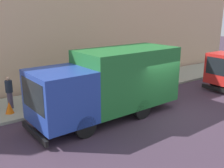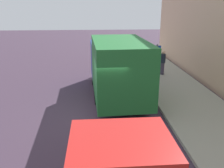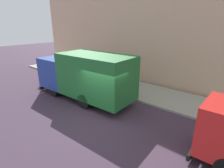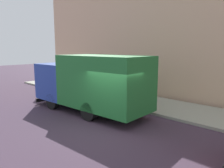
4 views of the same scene
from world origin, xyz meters
The scene contains 8 objects.
ground centered at (0.00, 0.00, 0.00)m, with size 80.00×80.00×0.00m, color #3F2E3F.
sidewalk centered at (4.75, 0.00, 0.07)m, with size 3.51×30.00×0.14m, color #9B9C8A.
building_facade centered at (7.01, 0.00, 4.87)m, with size 0.50×30.00×9.74m, color #D6AC89.
large_utility_truck centered at (1.12, 2.41, 1.72)m, with size 2.82×7.41×3.19m.
pedestrian_walking centered at (4.67, 6.11, 1.00)m, with size 0.47×0.47×1.65m.
pedestrian_standing centered at (3.85, 8.14, 1.10)m, with size 0.45×0.45×1.81m.
traffic_cone_orange centered at (3.97, 6.36, 0.43)m, with size 0.40×0.40×0.58m, color orange.
street_sign_post centered at (3.41, 3.06, 1.66)m, with size 0.44×0.08×2.59m.
Camera 4 is at (-6.59, -6.61, 3.57)m, focal length 34.79 mm.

